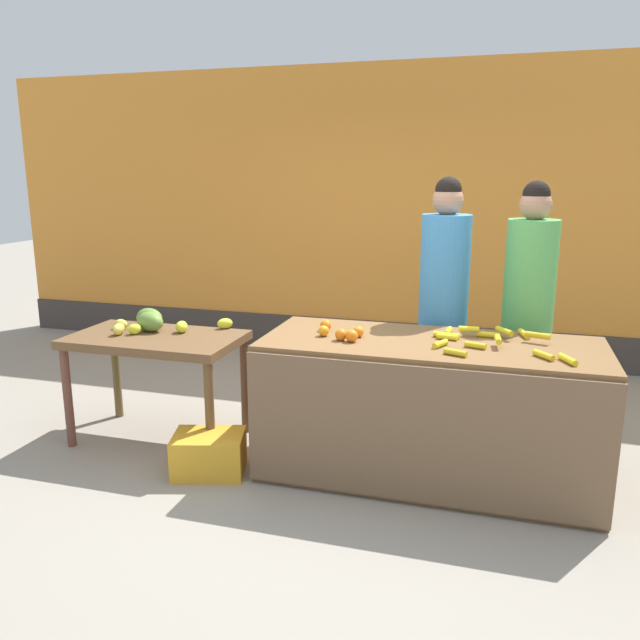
{
  "coord_description": "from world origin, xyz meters",
  "views": [
    {
      "loc": [
        0.92,
        -3.71,
        1.87
      ],
      "look_at": [
        -0.22,
        0.15,
        0.92
      ],
      "focal_mm": 35.22,
      "sensor_mm": 36.0,
      "label": 1
    }
  ],
  "objects_px": {
    "vendor_woman_blue_shirt": "(443,309)",
    "vendor_woman_green_shirt": "(527,315)",
    "produce_crate": "(209,454)",
    "produce_sack": "(301,382)"
  },
  "relations": [
    {
      "from": "vendor_woman_blue_shirt",
      "to": "vendor_woman_green_shirt",
      "type": "height_order",
      "value": "vendor_woman_blue_shirt"
    },
    {
      "from": "vendor_woman_green_shirt",
      "to": "produce_crate",
      "type": "height_order",
      "value": "vendor_woman_green_shirt"
    },
    {
      "from": "produce_crate",
      "to": "produce_sack",
      "type": "height_order",
      "value": "produce_sack"
    },
    {
      "from": "vendor_woman_blue_shirt",
      "to": "vendor_woman_green_shirt",
      "type": "relative_size",
      "value": 1.01
    },
    {
      "from": "produce_crate",
      "to": "vendor_woman_blue_shirt",
      "type": "bearing_deg",
      "value": 38.23
    },
    {
      "from": "vendor_woman_blue_shirt",
      "to": "vendor_woman_green_shirt",
      "type": "bearing_deg",
      "value": 4.44
    },
    {
      "from": "produce_crate",
      "to": "produce_sack",
      "type": "distance_m",
      "value": 1.11
    },
    {
      "from": "vendor_woman_green_shirt",
      "to": "produce_crate",
      "type": "relative_size",
      "value": 4.13
    },
    {
      "from": "vendor_woman_blue_shirt",
      "to": "vendor_woman_green_shirt",
      "type": "xyz_separation_m",
      "value": [
        0.57,
        0.04,
        -0.01
      ]
    },
    {
      "from": "vendor_woman_blue_shirt",
      "to": "produce_crate",
      "type": "relative_size",
      "value": 4.19
    }
  ]
}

